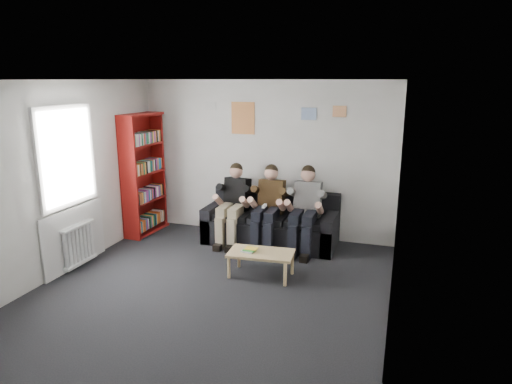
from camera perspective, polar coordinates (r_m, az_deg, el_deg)
room_shell at (r=5.65m, az=-6.29°, el=-0.05°), size 5.00×5.00×5.00m
sofa at (r=7.74m, az=1.92°, el=-4.14°), size 2.20×0.90×0.85m
bookshelf at (r=8.31m, az=-13.82°, el=2.17°), size 0.32×0.96×2.13m
coffee_table at (r=6.43m, az=0.62°, el=-7.87°), size 0.90×0.49×0.36m
game_cases at (r=6.44m, az=-0.82°, el=-7.24°), size 0.20×0.18×0.04m
person_left at (r=7.64m, az=-2.91°, el=-1.57°), size 0.41×0.88×1.34m
person_middle at (r=7.44m, az=1.50°, el=-1.92°), size 0.42×0.89×1.35m
person_right at (r=7.30m, az=6.13°, el=-2.27°), size 0.43×0.91×1.37m
radiator at (r=7.22m, az=-21.24°, el=-6.11°), size 0.10×0.64×0.60m
window at (r=7.07m, az=-22.19°, el=-0.84°), size 0.05×1.30×2.36m
poster_large at (r=7.96m, az=-1.64°, el=9.22°), size 0.42×0.01×0.55m
poster_blue at (r=7.65m, az=6.62°, el=9.68°), size 0.25×0.01×0.20m
poster_pink at (r=7.56m, az=10.40°, el=9.88°), size 0.22×0.01×0.18m
poster_sign at (r=8.17m, az=-5.68°, el=10.68°), size 0.20×0.01×0.14m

